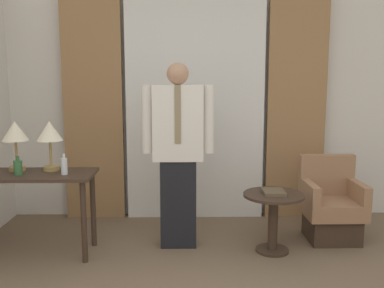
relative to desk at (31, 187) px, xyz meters
name	(u,v)px	position (x,y,z in m)	size (l,w,h in m)	color
wall_back	(195,100)	(1.51, 1.18, 0.72)	(10.00, 0.06, 2.70)	silver
curtain_sheer_center	(195,106)	(1.51, 1.05, 0.66)	(1.55, 0.06, 2.58)	white
curtain_drape_left	(93,106)	(0.36, 1.05, 0.66)	(0.66, 0.06, 2.58)	#997047
curtain_drape_right	(296,106)	(2.65, 1.05, 0.66)	(0.66, 0.06, 2.58)	#997047
desk	(31,187)	(0.00, 0.00, 0.00)	(1.14, 0.50, 0.76)	#38281E
table_lamp_left	(15,134)	(-0.16, 0.11, 0.47)	(0.24, 0.24, 0.46)	#9E7F47
table_lamp_right	(50,134)	(0.16, 0.11, 0.47)	(0.24, 0.24, 0.46)	#9E7F47
bottle_near_edge	(64,166)	(0.32, -0.06, 0.21)	(0.06, 0.06, 0.19)	silver
bottle_by_lamp	(18,167)	(-0.08, -0.07, 0.20)	(0.07, 0.07, 0.17)	#336638
person	(178,149)	(1.32, 0.17, 0.31)	(0.67, 0.22, 1.74)	black
armchair	(331,208)	(2.85, 0.33, -0.31)	(0.56, 0.53, 0.83)	#38281E
side_table	(273,213)	(2.20, 0.01, -0.26)	(0.56, 0.56, 0.55)	#38281E
book	(273,192)	(2.20, 0.02, -0.06)	(0.20, 0.24, 0.03)	brown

